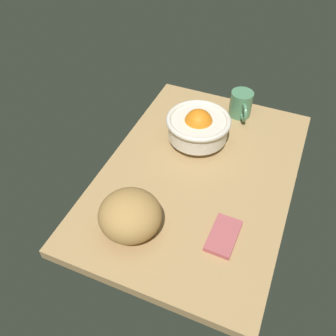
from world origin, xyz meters
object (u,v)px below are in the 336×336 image
(bread_loaf, at_px, (130,215))
(mug, at_px, (241,104))
(fruit_bowl, at_px, (198,125))
(napkin_folded, at_px, (223,236))

(bread_loaf, height_order, mug, bread_loaf)
(fruit_bowl, bearing_deg, napkin_folded, -149.99)
(fruit_bowl, relative_size, napkin_folded, 1.71)
(mug, bearing_deg, fruit_bowl, 154.55)
(fruit_bowl, xyz_separation_m, bread_loaf, (-0.38, 0.04, -0.01))
(bread_loaf, relative_size, mug, 1.41)
(napkin_folded, distance_m, mug, 0.52)
(napkin_folded, bearing_deg, fruit_bowl, 30.01)
(bread_loaf, relative_size, napkin_folded, 1.36)
(bread_loaf, bearing_deg, fruit_bowl, -6.03)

